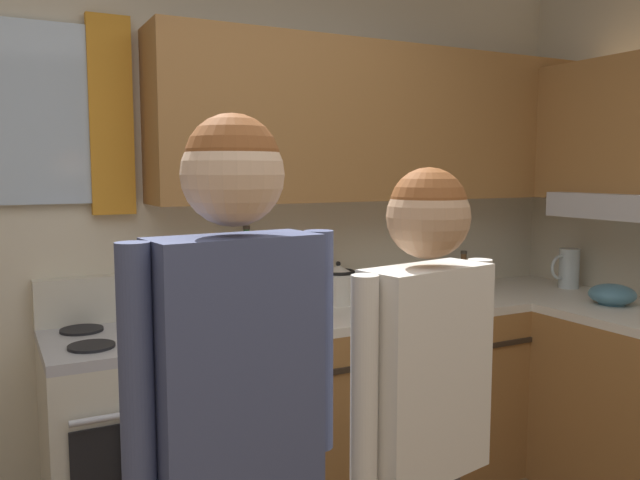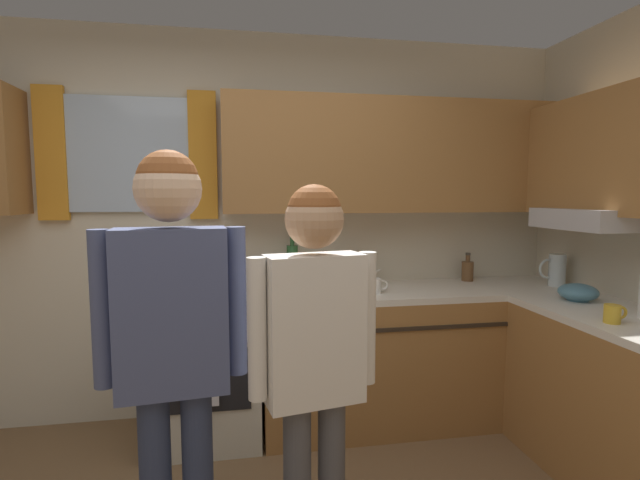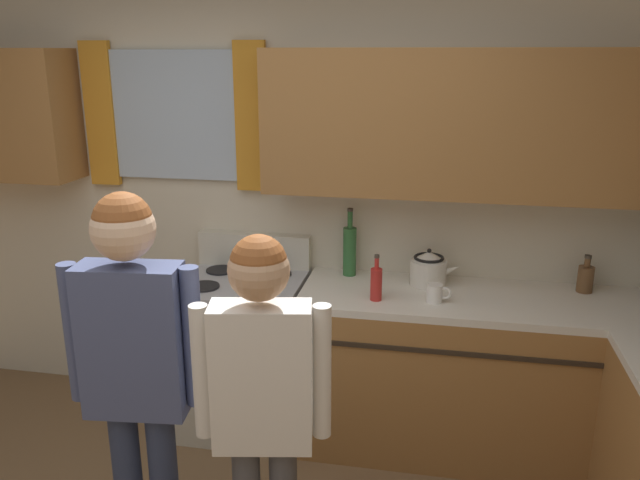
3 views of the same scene
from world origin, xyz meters
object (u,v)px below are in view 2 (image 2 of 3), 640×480
at_px(bottle_wine_green, 292,264).
at_px(bottle_squat_brown, 468,270).
at_px(water_pitcher, 556,270).
at_px(adult_left, 172,329).
at_px(bottle_sauce_red, 330,281).
at_px(stovetop_kettle, 359,272).
at_px(mug_ceramic_white, 376,286).
at_px(stove_oven, 205,363).
at_px(mixing_bowl, 578,293).
at_px(adult_in_plaid, 314,345).
at_px(mug_mustard_yellow, 613,314).

xyz_separation_m(bottle_wine_green, bottle_squat_brown, (1.27, -0.03, -0.07)).
distance_m(water_pitcher, adult_left, 2.63).
xyz_separation_m(bottle_sauce_red, adult_left, (-0.78, -1.10, 0.06)).
relative_size(bottle_squat_brown, stovetop_kettle, 0.75).
relative_size(bottle_wine_green, mug_ceramic_white, 3.14).
relative_size(bottle_sauce_red, stovetop_kettle, 0.90).
distance_m(bottle_squat_brown, stovetop_kettle, 0.83).
distance_m(stove_oven, bottle_squat_brown, 1.93).
relative_size(bottle_wine_green, mixing_bowl, 1.79).
height_order(stove_oven, water_pitcher, water_pitcher).
bearing_deg(adult_in_plaid, stove_oven, 110.85).
bearing_deg(mixing_bowl, mug_ceramic_white, 160.47).
height_order(mixing_bowl, adult_left, adult_left).
distance_m(stovetop_kettle, adult_left, 1.73).
distance_m(mixing_bowl, adult_left, 2.32).
bearing_deg(bottle_sauce_red, water_pitcher, 1.60).
bearing_deg(stove_oven, mixing_bowl, -13.17).
relative_size(bottle_sauce_red, mixing_bowl, 1.11).
distance_m(mug_ceramic_white, adult_left, 1.57).
height_order(bottle_sauce_red, mug_ceramic_white, bottle_sauce_red).
xyz_separation_m(bottle_sauce_red, stovetop_kettle, (0.26, 0.28, 0.00)).
xyz_separation_m(bottle_wine_green, mug_mustard_yellow, (1.43, -1.19, -0.11)).
bearing_deg(adult_left, mixing_bowl, 18.46).
distance_m(stovetop_kettle, mixing_bowl, 1.33).
bearing_deg(mug_mustard_yellow, bottle_squat_brown, 97.82).
bearing_deg(bottle_squat_brown, bottle_wine_green, 178.74).
bearing_deg(mug_ceramic_white, adult_in_plaid, -116.49).
bearing_deg(bottle_squat_brown, water_pitcher, -29.57).
height_order(stove_oven, adult_left, adult_left).
xyz_separation_m(bottle_squat_brown, water_pitcher, (0.50, -0.28, 0.03)).
relative_size(mug_mustard_yellow, adult_in_plaid, 0.08).
relative_size(adult_left, adult_in_plaid, 1.07).
distance_m(mug_mustard_yellow, mixing_bowl, 0.49).
distance_m(bottle_sauce_red, mixing_bowl, 1.47).
height_order(stovetop_kettle, adult_left, adult_left).
height_order(stovetop_kettle, mixing_bowl, stovetop_kettle).
height_order(mug_ceramic_white, mixing_bowl, mixing_bowl).
distance_m(bottle_wine_green, bottle_squat_brown, 1.28).
relative_size(mug_ceramic_white, adult_in_plaid, 0.08).
bearing_deg(bottle_sauce_red, bottle_wine_green, 118.19).
xyz_separation_m(stove_oven, bottle_wine_green, (0.58, 0.21, 0.58)).
height_order(bottle_wine_green, stovetop_kettle, bottle_wine_green).
bearing_deg(stovetop_kettle, water_pitcher, -10.18).
height_order(stove_oven, mixing_bowl, stove_oven).
relative_size(bottle_squat_brown, adult_in_plaid, 0.13).
bearing_deg(bottle_squat_brown, stovetop_kettle, -176.77).
height_order(water_pitcher, adult_left, adult_left).
height_order(stove_oven, bottle_squat_brown, bottle_squat_brown).
bearing_deg(adult_left, mug_mustard_yellow, 7.79).
height_order(bottle_squat_brown, stovetop_kettle, stovetop_kettle).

